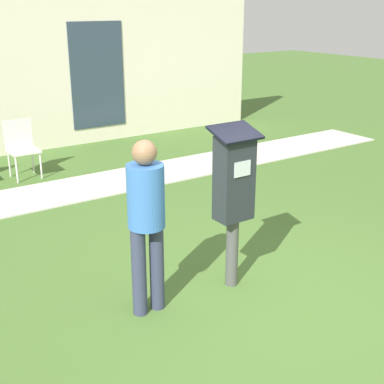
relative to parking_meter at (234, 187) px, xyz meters
The scene contains 6 objects.
ground_plane 1.10m from the parking_meter, 88.28° to the right, with size 40.00×40.00×0.00m, color #476B2D.
sidewalk 3.66m from the parking_meter, 89.79° to the left, with size 12.00×1.10×0.02m.
building_facade 6.16m from the parking_meter, 89.88° to the left, with size 10.00×0.26×3.20m.
parking_meter is the anchor object (origin of this frame).
person_standing 0.91m from the parking_meter, behind, with size 0.32×0.32×1.58m.
outdoor_chair_middle 4.67m from the parking_meter, 97.24° to the left, with size 0.44×0.44×0.90m.
Camera 1 is at (-2.96, -3.22, 2.63)m, focal length 50.00 mm.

